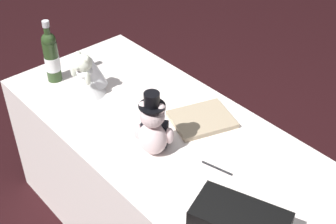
{
  "coord_description": "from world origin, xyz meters",
  "views": [
    {
      "loc": [
        -1.15,
        1.02,
        1.98
      ],
      "look_at": [
        0.0,
        0.0,
        0.81
      ],
      "focal_mm": 49.54,
      "sensor_mm": 36.0,
      "label": 1
    }
  ],
  "objects": [
    {
      "name": "reception_table",
      "position": [
        0.0,
        0.0,
        0.36
      ],
      "size": [
        1.68,
        0.74,
        0.71
      ],
      "primitive_type": "cube",
      "color": "white",
      "rests_on": "ground_plane"
    },
    {
      "name": "teddy_bear_groom",
      "position": [
        -0.05,
        0.13,
        0.82
      ],
      "size": [
        0.15,
        0.15,
        0.29
      ],
      "color": "silver",
      "rests_on": "reception_table"
    },
    {
      "name": "teddy_bear_bride",
      "position": [
        0.47,
        0.09,
        0.8
      ],
      "size": [
        0.19,
        0.22,
        0.21
      ],
      "color": "white",
      "rests_on": "reception_table"
    },
    {
      "name": "champagne_bottle",
      "position": [
        0.67,
        0.16,
        0.85
      ],
      "size": [
        0.07,
        0.07,
        0.32
      ],
      "color": "#2B411F",
      "rests_on": "reception_table"
    },
    {
      "name": "signing_pen",
      "position": [
        -0.3,
        0.01,
        0.72
      ],
      "size": [
        0.14,
        0.04,
        0.01
      ],
      "color": "black",
      "rests_on": "reception_table"
    },
    {
      "name": "gift_case_black",
      "position": [
        -0.57,
        0.19,
        0.77
      ],
      "size": [
        0.35,
        0.26,
        0.11
      ],
      "color": "black",
      "rests_on": "reception_table"
    },
    {
      "name": "guestbook",
      "position": [
        -0.05,
        -0.15,
        0.73
      ],
      "size": [
        0.28,
        0.31,
        0.02
      ],
      "primitive_type": "cube",
      "rotation": [
        0.0,
        0.0,
        -0.33
      ],
      "color": "tan",
      "rests_on": "reception_table"
    }
  ]
}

